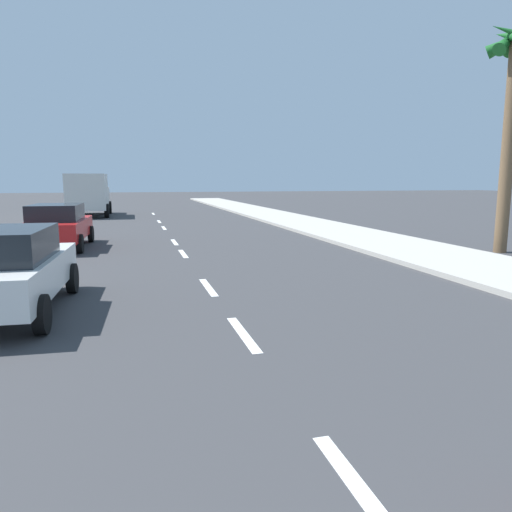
{
  "coord_description": "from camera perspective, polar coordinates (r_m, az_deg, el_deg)",
  "views": [
    {
      "loc": [
        -1.66,
        2.08,
        2.41
      ],
      "look_at": [
        0.44,
        9.95,
        1.1
      ],
      "focal_mm": 33.29,
      "sensor_mm": 36.0,
      "label": 1
    }
  ],
  "objects": [
    {
      "name": "lane_stripe_3",
      "position": [
        10.84,
        -5.76,
        -3.75
      ],
      "size": [
        0.16,
        1.8,
        0.01
      ],
      "primitive_type": "cube",
      "color": "white",
      "rests_on": "ground"
    },
    {
      "name": "delivery_truck",
      "position": [
        34.01,
        -19.47,
        7.08
      ],
      "size": [
        2.72,
        6.26,
        2.8
      ],
      "rotation": [
        0.0,
        0.0,
        -0.01
      ],
      "color": "beige",
      "rests_on": "ground"
    },
    {
      "name": "lane_stripe_2",
      "position": [
        7.6,
        -1.55,
        -9.32
      ],
      "size": [
        0.16,
        1.8,
        0.01
      ],
      "primitive_type": "cube",
      "color": "white",
      "rests_on": "ground"
    },
    {
      "name": "lane_stripe_4",
      "position": [
        15.83,
        -8.74,
        0.27
      ],
      "size": [
        0.16,
        1.8,
        0.01
      ],
      "primitive_type": "cube",
      "color": "white",
      "rests_on": "ground"
    },
    {
      "name": "parked_car_red",
      "position": [
        18.23,
        -22.71,
        3.48
      ],
      "size": [
        2.16,
        4.41,
        1.57
      ],
      "rotation": [
        0.0,
        0.0,
        -0.05
      ],
      "color": "red",
      "rests_on": "ground"
    },
    {
      "name": "lane_stripe_8",
      "position": [
        35.1,
        -12.24,
        4.98
      ],
      "size": [
        0.16,
        1.8,
        0.01
      ],
      "primitive_type": "cube",
      "color": "white",
      "rests_on": "ground"
    },
    {
      "name": "lane_stripe_6",
      "position": [
        24.54,
        -11.01,
        3.33
      ],
      "size": [
        0.16,
        1.8,
        0.01
      ],
      "primitive_type": "cube",
      "color": "white",
      "rests_on": "ground"
    },
    {
      "name": "ground_plane",
      "position": [
        18.16,
        -9.56,
        1.37
      ],
      "size": [
        160.0,
        160.0,
        0.0
      ],
      "primitive_type": "plane",
      "color": "#38383A"
    },
    {
      "name": "parked_car_white",
      "position": [
        9.63,
        -27.93,
        -1.34
      ],
      "size": [
        2.12,
        4.27,
        1.57
      ],
      "rotation": [
        0.0,
        0.0,
        -0.05
      ],
      "color": "white",
      "rests_on": "ground"
    },
    {
      "name": "lane_stripe_7",
      "position": [
        28.38,
        -11.56,
        4.07
      ],
      "size": [
        0.16,
        1.8,
        0.01
      ],
      "primitive_type": "cube",
      "color": "white",
      "rests_on": "ground"
    },
    {
      "name": "sidewalk_strip",
      "position": [
        22.09,
        9.94,
        2.91
      ],
      "size": [
        3.6,
        80.0,
        0.14
      ],
      "primitive_type": "cube",
      "color": "#B2ADA3",
      "rests_on": "ground"
    },
    {
      "name": "lane_stripe_1",
      "position": [
        4.16,
        13.08,
        -26.44
      ],
      "size": [
        0.16,
        1.8,
        0.01
      ],
      "primitive_type": "cube",
      "color": "white",
      "rests_on": "ground"
    },
    {
      "name": "lane_stripe_5",
      "position": [
        18.82,
        -9.76,
        1.65
      ],
      "size": [
        0.16,
        1.8,
        0.01
      ],
      "primitive_type": "cube",
      "color": "white",
      "rests_on": "ground"
    }
  ]
}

